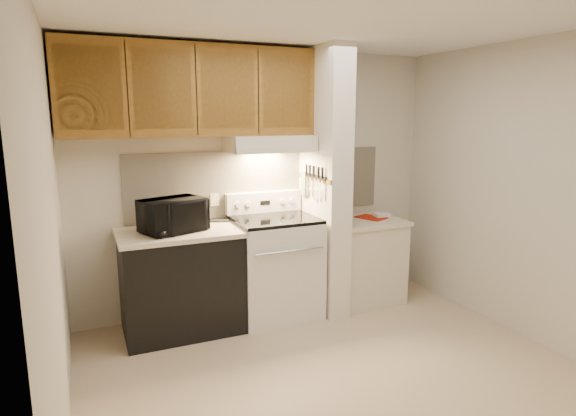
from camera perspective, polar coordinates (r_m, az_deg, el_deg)
floor at (r=3.81m, az=5.42°, el=-18.72°), size 3.60×3.60×0.00m
ceiling at (r=3.37m, az=6.24°, el=21.47°), size 3.60×3.60×0.00m
wall_back at (r=4.72m, az=-3.18°, el=3.23°), size 3.60×2.50×0.02m
wall_left at (r=2.95m, az=-26.33°, el=-2.55°), size 0.02×3.00×2.50m
wall_right at (r=4.53m, az=26.10°, el=1.80°), size 0.02×3.00×2.50m
backsplash at (r=4.71m, az=-3.12°, el=3.03°), size 2.60×0.02×0.63m
range_body at (r=4.58m, az=-1.55°, el=-7.15°), size 0.76×0.65×0.92m
oven_window at (r=4.29m, az=0.06°, el=-7.85°), size 0.50×0.01×0.30m
oven_handle at (r=4.19m, az=0.27°, el=-5.15°), size 0.65×0.02×0.02m
cooktop at (r=4.45m, az=-1.58°, el=-1.33°), size 0.74×0.64×0.03m
range_backguard at (r=4.69m, az=-2.89°, el=0.72°), size 0.76×0.08×0.20m
range_display at (r=4.65m, az=-2.71°, el=0.64°), size 0.10×0.01×0.04m
range_knob_left_outer at (r=4.56m, az=-5.98°, el=0.38°), size 0.05×0.02×0.05m
range_knob_left_inner at (r=4.59m, az=-4.79°, el=0.47°), size 0.05×0.02×0.05m
range_knob_right_inner at (r=4.72m, az=-0.66°, el=0.79°), size 0.05×0.02×0.05m
range_knob_right_outer at (r=4.76m, az=0.45°, el=0.87°), size 0.05×0.02×0.05m
dishwasher_front at (r=4.36m, az=-12.50°, el=-8.70°), size 1.00×0.63×0.87m
left_countertop at (r=4.23m, az=-12.75°, el=-2.88°), size 1.04×0.67×0.04m
spoon_rest at (r=4.50m, az=-8.26°, el=-1.55°), size 0.20×0.13×0.01m
teal_jar at (r=4.09m, az=-15.23°, el=-2.40°), size 0.13×0.13×0.11m
outlet at (r=4.57m, az=-8.69°, el=0.97°), size 0.08×0.01×0.12m
microwave at (r=4.17m, az=-13.46°, el=-0.85°), size 0.60×0.50×0.28m
partition_pillar at (r=4.61m, az=4.32°, el=3.03°), size 0.22×0.70×2.50m
pillar_trim at (r=4.55m, az=3.04°, el=3.58°), size 0.01×0.70×0.04m
knife_strip at (r=4.50m, az=3.26°, el=3.75°), size 0.02×0.42×0.04m
knife_blade_a at (r=4.36m, az=4.08°, el=2.19°), size 0.01×0.03×0.16m
knife_handle_a at (r=4.34m, az=4.10°, el=4.15°), size 0.02×0.02×0.10m
knife_blade_b at (r=4.43m, az=3.62°, el=2.20°), size 0.01×0.04×0.18m
knife_handle_b at (r=4.41m, az=3.66°, el=4.25°), size 0.02×0.02×0.10m
knife_blade_c at (r=4.50m, az=3.19°, el=2.21°), size 0.01×0.04×0.20m
knife_handle_c at (r=4.49m, az=3.09°, el=4.39°), size 0.02×0.02×0.10m
knife_blade_d at (r=4.58m, az=2.66°, el=2.62°), size 0.01×0.04×0.16m
knife_handle_d at (r=4.57m, az=2.62°, el=4.50°), size 0.02×0.02×0.10m
knife_blade_e at (r=4.64m, az=2.27°, el=2.62°), size 0.01×0.04×0.18m
knife_handle_e at (r=4.63m, az=2.21°, el=4.60°), size 0.02×0.02×0.10m
oven_mitt at (r=4.70m, az=1.92°, el=2.94°), size 0.03×0.09×0.23m
right_cab_base at (r=5.02m, az=8.86°, el=-6.30°), size 0.70×0.60×0.81m
right_countertop at (r=4.91m, az=9.00°, el=-1.56°), size 0.74×0.64×0.04m
red_folder at (r=4.98m, az=9.82°, el=-1.12°), size 0.30×0.34×0.01m
white_box at (r=5.03m, az=11.07°, el=-0.86°), size 0.16×0.11×0.04m
range_hood at (r=4.48m, az=-2.23°, el=7.65°), size 0.78×0.44×0.15m
hood_lip at (r=4.28m, az=-1.19°, el=6.91°), size 0.78×0.04×0.06m
upper_cabinets at (r=4.31m, az=-11.31°, el=13.44°), size 2.18×0.33×0.77m
cab_door_a at (r=4.05m, az=-22.45°, el=13.02°), size 0.46×0.01×0.63m
cab_gap_a at (r=4.07m, az=-18.51°, el=13.26°), size 0.01×0.01×0.73m
cab_door_b at (r=4.11m, az=-14.63°, el=13.44°), size 0.46×0.01×0.63m
cab_gap_b at (r=4.16m, az=-10.81°, el=13.56°), size 0.01×0.01×0.73m
cab_door_c at (r=4.23m, az=-7.12°, el=13.62°), size 0.46×0.01×0.63m
cab_gap_c at (r=4.31m, az=-3.54°, el=13.63°), size 0.01×0.01×0.73m
cab_door_d at (r=4.42m, az=-0.13°, el=13.58°), size 0.46×0.01×0.63m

